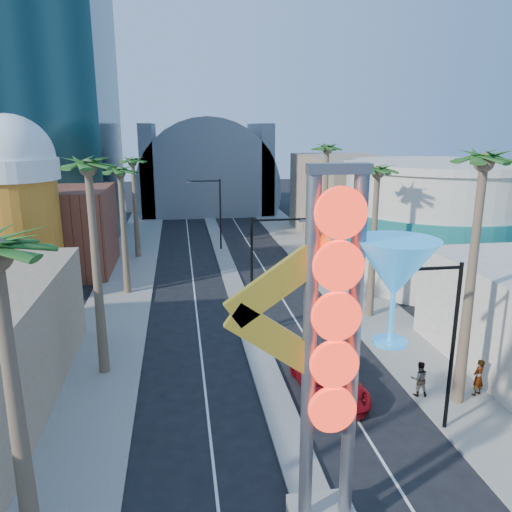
{
  "coord_description": "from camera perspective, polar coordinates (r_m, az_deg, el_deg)",
  "views": [
    {
      "loc": [
        -4.48,
        -10.66,
        13.55
      ],
      "look_at": [
        0.27,
        19.92,
        5.49
      ],
      "focal_mm": 35.0,
      "sensor_mm": 36.0,
      "label": 1
    }
  ],
  "objects": [
    {
      "name": "median",
      "position": [
        50.69,
        -3.43,
        -0.85
      ],
      "size": [
        1.6,
        84.0,
        0.15
      ],
      "primitive_type": "cube",
      "color": "gray",
      "rests_on": "ground"
    },
    {
      "name": "neon_sign",
      "position": [
        15.89,
        11.55,
        -8.86
      ],
      "size": [
        6.53,
        2.6,
        12.55
      ],
      "color": "gray",
      "rests_on": "ground"
    },
    {
      "name": "pedestrian_b",
      "position": [
        27.5,
        18.15,
        -13.17
      ],
      "size": [
        0.99,
        0.83,
        1.85
      ],
      "primitive_type": "imported",
      "rotation": [
        0.0,
        0.0,
        2.99
      ],
      "color": "gray",
      "rests_on": "sidewalk_east"
    },
    {
      "name": "palm_6",
      "position": [
        35.51,
        13.68,
        8.34
      ],
      "size": [
        2.4,
        2.4,
        11.7
      ],
      "color": "brown",
      "rests_on": "ground"
    },
    {
      "name": "sidewalk_west",
      "position": [
        47.87,
        -14.48,
        -2.23
      ],
      "size": [
        5.0,
        100.0,
        0.15
      ],
      "primitive_type": "cube",
      "color": "gray",
      "rests_on": "ground"
    },
    {
      "name": "palm_5",
      "position": [
        24.77,
        24.45,
        8.02
      ],
      "size": [
        2.4,
        2.4,
        13.2
      ],
      "color": "brown",
      "rests_on": "ground"
    },
    {
      "name": "hotel_tower",
      "position": [
        66.06,
        -26.32,
        23.18
      ],
      "size": [
        20.0,
        20.0,
        50.0
      ],
      "primitive_type": "cube",
      "color": "black",
      "rests_on": "ground"
    },
    {
      "name": "palm_1",
      "position": [
        27.17,
        -18.54,
        8.09
      ],
      "size": [
        2.4,
        2.4,
        12.7
      ],
      "color": "brown",
      "rests_on": "ground"
    },
    {
      "name": "palm_2",
      "position": [
        41.11,
        -15.26,
        8.41
      ],
      "size": [
        2.4,
        2.4,
        11.2
      ],
      "color": "brown",
      "rests_on": "ground"
    },
    {
      "name": "filler_east",
      "position": [
        62.71,
        10.4,
        6.52
      ],
      "size": [
        10.0,
        20.0,
        10.0
      ],
      "primitive_type": "cube",
      "color": "#8C7C5A",
      "rests_on": "ground"
    },
    {
      "name": "streetlight_2",
      "position": [
        23.44,
        20.72,
        -8.24
      ],
      "size": [
        3.45,
        0.25,
        8.0
      ],
      "color": "black",
      "rests_on": "ground"
    },
    {
      "name": "beer_mug",
      "position": [
        42.92,
        -25.82,
        5.51
      ],
      "size": [
        7.0,
        7.0,
        14.5
      ],
      "color": "#BE6619",
      "rests_on": "ground"
    },
    {
      "name": "canopy",
      "position": [
        83.29,
        -5.74,
        8.15
      ],
      "size": [
        22.0,
        16.0,
        22.0
      ],
      "color": "slate",
      "rests_on": "ground"
    },
    {
      "name": "pedestrian_a",
      "position": [
        28.55,
        24.06,
        -12.56
      ],
      "size": [
        0.84,
        0.72,
        1.97
      ],
      "primitive_type": "imported",
      "rotation": [
        0.0,
        0.0,
        3.55
      ],
      "color": "gray",
      "rests_on": "sidewalk_east"
    },
    {
      "name": "brick_filler_west",
      "position": [
        50.91,
        -21.76,
        2.73
      ],
      "size": [
        10.0,
        10.0,
        8.0
      ],
      "primitive_type": "cube",
      "color": "brown",
      "rests_on": "ground"
    },
    {
      "name": "palm_3",
      "position": [
        53.01,
        -13.89,
        9.78
      ],
      "size": [
        2.4,
        2.4,
        11.2
      ],
      "color": "brown",
      "rests_on": "ground"
    },
    {
      "name": "palm_7",
      "position": [
        46.72,
        8.11,
        11.11
      ],
      "size": [
        2.4,
        2.4,
        12.7
      ],
      "color": "brown",
      "rests_on": "ground"
    },
    {
      "name": "red_pickup",
      "position": [
        26.9,
        8.29,
        -13.72
      ],
      "size": [
        3.01,
        6.26,
        1.72
      ],
      "primitive_type": "imported",
      "rotation": [
        0.0,
        0.0,
        0.02
      ],
      "color": "maroon",
      "rests_on": "ground"
    },
    {
      "name": "streetlight_0",
      "position": [
        32.25,
        0.47,
        -1.0
      ],
      "size": [
        3.79,
        0.25,
        8.0
      ],
      "color": "black",
      "rests_on": "ground"
    },
    {
      "name": "sidewalk_east",
      "position": [
        49.61,
        7.89,
        -1.31
      ],
      "size": [
        5.0,
        100.0,
        0.15
      ],
      "primitive_type": "cube",
      "color": "gray",
      "rests_on": "ground"
    },
    {
      "name": "turquoise_building",
      "position": [
        47.19,
        19.83,
        3.59
      ],
      "size": [
        16.6,
        16.6,
        10.6
      ],
      "color": "#B8AD9B",
      "rests_on": "ground"
    },
    {
      "name": "streetlight_1",
      "position": [
        55.48,
        -4.67,
        5.55
      ],
      "size": [
        3.79,
        0.25,
        8.0
      ],
      "color": "black",
      "rests_on": "ground"
    }
  ]
}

